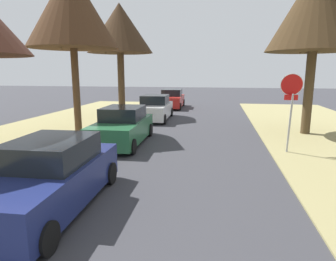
# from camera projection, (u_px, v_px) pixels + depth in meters

# --- Properties ---
(stop_sign_far) EXTENTS (0.81, 0.43, 2.96)m
(stop_sign_far) POSITION_uv_depth(u_px,v_px,m) (291.00, 96.00, 10.92)
(stop_sign_far) COLOR #9EA0A5
(stop_sign_far) RESTS_ON grass_verge_right
(street_tree_right_mid_b) EXTENTS (4.40, 4.40, 7.91)m
(street_tree_right_mid_b) POSITION_uv_depth(u_px,v_px,m) (316.00, 8.00, 13.60)
(street_tree_right_mid_b) COLOR #4E3C25
(street_tree_right_mid_b) RESTS_ON grass_verge_right
(street_tree_left_mid_b) EXTENTS (4.25, 4.25, 7.75)m
(street_tree_left_mid_b) POSITION_uv_depth(u_px,v_px,m) (71.00, 8.00, 13.64)
(street_tree_left_mid_b) COLOR brown
(street_tree_left_mid_b) RESTS_ON grass_verge_left
(street_tree_left_far) EXTENTS (4.41, 4.41, 7.50)m
(street_tree_left_far) POSITION_uv_depth(u_px,v_px,m) (120.00, 29.00, 19.84)
(street_tree_left_far) COLOR #473523
(street_tree_left_far) RESTS_ON grass_verge_left
(parked_sedan_navy) EXTENTS (2.07, 4.46, 1.57)m
(parked_sedan_navy) POSITION_uv_depth(u_px,v_px,m) (49.00, 177.00, 6.69)
(parked_sedan_navy) COLOR navy
(parked_sedan_navy) RESTS_ON ground
(parked_sedan_green) EXTENTS (2.07, 4.46, 1.57)m
(parked_sedan_green) POSITION_uv_depth(u_px,v_px,m) (123.00, 127.00, 12.79)
(parked_sedan_green) COLOR #28663D
(parked_sedan_green) RESTS_ON ground
(parked_sedan_white) EXTENTS (2.07, 4.46, 1.57)m
(parked_sedan_white) POSITION_uv_depth(u_px,v_px,m) (155.00, 108.00, 19.18)
(parked_sedan_white) COLOR white
(parked_sedan_white) RESTS_ON ground
(parked_sedan_red) EXTENTS (2.07, 4.46, 1.57)m
(parked_sedan_red) POSITION_uv_depth(u_px,v_px,m) (172.00, 99.00, 25.49)
(parked_sedan_red) COLOR red
(parked_sedan_red) RESTS_ON ground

